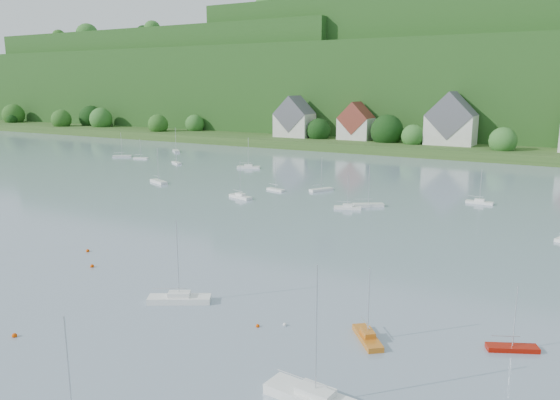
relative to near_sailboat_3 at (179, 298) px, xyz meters
name	(u,v)px	position (x,y,z in m)	size (l,w,h in m)	color
far_shore_strip	(443,145)	(-9.68, 160.70, 1.03)	(600.00, 60.00, 3.00)	#30521E
forested_ridge	(482,85)	(-9.29, 229.27, 22.42)	(620.00, 181.22, 69.89)	#1B3C13
village_building_0	(294,120)	(-64.68, 147.70, 9.04)	(14.00, 10.40, 16.00)	beige
village_building_1	(356,124)	(-39.68, 149.70, 8.29)	(12.00, 9.36, 14.00)	beige
village_building_2	(451,123)	(-4.68, 148.70, 9.80)	(16.00, 11.44, 18.00)	beige
near_sailboat_3	(179,298)	(0.00, 0.00, 0.00)	(6.79, 5.05, 9.12)	white
near_sailboat_4	(315,397)	(21.32, -10.11, 0.05)	(8.19, 3.01, 10.82)	white
near_sailboat_5	(368,336)	(21.01, 1.52, -0.06)	(4.35, 4.96, 6.99)	#BE6719
near_sailboat_7	(512,347)	(32.92, 6.06, -0.17)	(4.57, 3.04, 6.03)	#951003
mooring_buoy_0	(15,337)	(-8.04, -14.16, -0.47)	(0.48, 0.48, 0.48)	#E14200
mooring_buoy_2	(258,327)	(10.66, -1.05, -0.47)	(0.38, 0.38, 0.38)	#E14200
mooring_buoy_3	(92,267)	(-17.44, 3.50, -0.47)	(0.50, 0.50, 0.50)	#E14200
mooring_buoy_4	(285,326)	(12.84, 0.48, -0.47)	(0.40, 0.40, 0.40)	white
mooring_buoy_5	(88,252)	(-23.24, 7.90, -0.47)	(0.49, 0.49, 0.49)	#E14200
far_sailboat_cluster	(384,185)	(-3.60, 77.40, -0.10)	(197.65, 62.45, 8.71)	white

